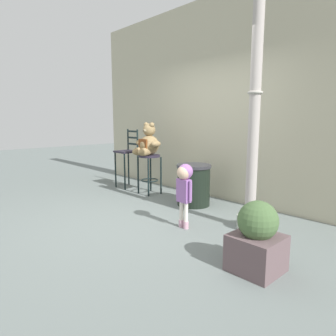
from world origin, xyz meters
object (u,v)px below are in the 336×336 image
Objects in this scene: lamppost at (253,136)px; planter_with_shrub at (257,239)px; teddy_bear at (148,143)px; child_walking at (184,182)px; trash_bin at (194,185)px; bar_chair_empty at (128,155)px; bar_stool_with_teddy at (149,166)px.

planter_with_shrub is at bearing -54.90° from lamppost.
planter_with_shrub is at bearing -20.90° from teddy_bear.
child_walking is 1.33m from planter_with_shrub.
teddy_bear is 0.20× the size of lamppost.
bar_chair_empty is at bearing -179.96° from trash_bin.
child_walking is (1.74, -0.85, 0.08)m from bar_stool_with_teddy.
planter_with_shrub is (2.99, -1.14, -0.66)m from teddy_bear.
teddy_bear is at bearing 159.10° from planter_with_shrub.
trash_bin is at bearing 167.20° from lamppost.
trash_bin is at bearing 3.59° from teddy_bear.
trash_bin is 0.23× the size of lamppost.
lamppost is at bearing -5.17° from bar_chair_empty.
trash_bin is 2.25m from planter_with_shrub.
child_walking is 2.65m from bar_chair_empty.
bar_stool_with_teddy is at bearing -54.64° from child_walking.
bar_stool_with_teddy is at bearing 174.09° from lamppost.
bar_chair_empty is (-1.86, -0.00, 0.34)m from trash_bin.
bar_stool_with_teddy is 1.11× the size of planter_with_shrub.
lamppost is at bearing -163.41° from child_walking.
lamppost reaches higher than planter_with_shrub.
bar_stool_with_teddy is at bearing 90.00° from teddy_bear.
planter_with_shrub is at bearing 136.88° from child_walking.
trash_bin is at bearing 147.40° from planter_with_shrub.
bar_stool_with_teddy is 1.23× the size of teddy_bear.
teddy_bear is at bearing -5.09° from bar_chair_empty.
lamppost is 2.49× the size of bar_chair_empty.
lamppost is (2.34, -0.24, 0.66)m from bar_stool_with_teddy.
bar_stool_with_teddy is 0.88× the size of child_walking.
bar_stool_with_teddy is 1.11m from trash_bin.
child_walking is 0.28× the size of lamppost.
child_walking is at bearing -54.22° from trash_bin.
teddy_bear is 0.89× the size of trash_bin.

